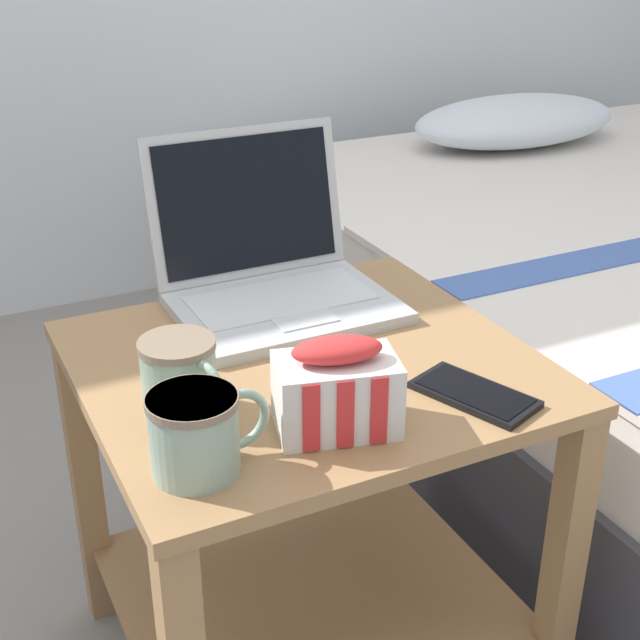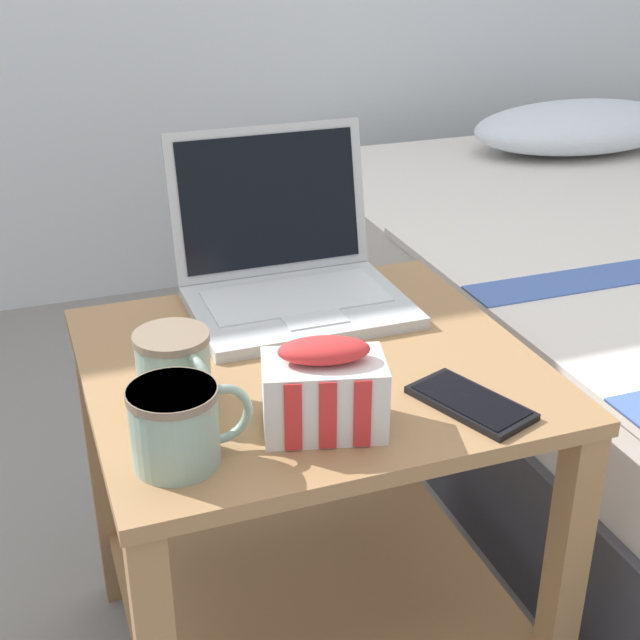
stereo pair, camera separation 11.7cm
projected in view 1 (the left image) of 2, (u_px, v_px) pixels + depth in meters
name	position (u px, v px, depth m)	size (l,w,h in m)	color
bedside_table	(307.00, 477.00, 1.33)	(0.61, 0.57, 0.56)	#997047
laptop	(272.00, 272.00, 1.40)	(0.33, 0.30, 0.25)	#B7BABC
mug_front_left	(180.00, 373.00, 1.09)	(0.10, 0.14, 0.10)	#8CA593
mug_front_right	(196.00, 430.00, 0.98)	(0.14, 0.10, 0.10)	#8CA593
snack_bag	(337.00, 390.00, 1.06)	(0.16, 0.12, 0.12)	silver
cell_phone	(474.00, 394.00, 1.15)	(0.13, 0.18, 0.01)	black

